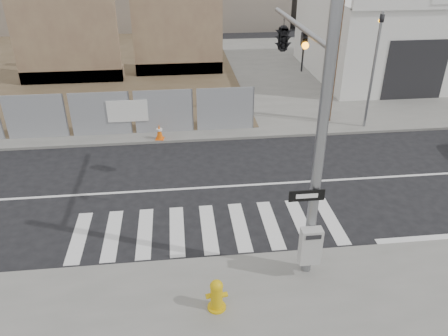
{
  "coord_description": "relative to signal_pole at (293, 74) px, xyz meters",
  "views": [
    {
      "loc": [
        -0.77,
        -13.69,
        8.32
      ],
      "look_at": [
        0.65,
        -1.12,
        1.4
      ],
      "focal_mm": 35.0,
      "sensor_mm": 36.0,
      "label": 1
    }
  ],
  "objects": [
    {
      "name": "utility_pole_right",
      "position": [
        4.01,
        7.55,
        0.42
      ],
      "size": [
        1.6,
        0.28,
        10.0
      ],
      "color": "#483121",
      "rests_on": "sidewalk_far"
    },
    {
      "name": "concrete_wall_right",
      "position": [
        -2.99,
        16.13,
        -1.4
      ],
      "size": [
        5.5,
        1.3,
        8.0
      ],
      "color": "brown",
      "rests_on": "sidewalk_far"
    },
    {
      "name": "signal_pole",
      "position": [
        0.0,
        0.0,
        0.0
      ],
      "size": [
        0.96,
        5.87,
        7.0
      ],
      "color": "gray",
      "rests_on": "sidewalk_near"
    },
    {
      "name": "far_signal_pole",
      "position": [
        5.51,
        6.65,
        -1.3
      ],
      "size": [
        0.16,
        0.2,
        5.6
      ],
      "color": "gray",
      "rests_on": "sidewalk_far"
    },
    {
      "name": "concrete_wall_left",
      "position": [
        -9.49,
        15.13,
        -1.4
      ],
      "size": [
        6.0,
        1.3,
        8.0
      ],
      "color": "brown",
      "rests_on": "sidewalk_far"
    },
    {
      "name": "sidewalk_far",
      "position": [
        -2.49,
        16.05,
        -4.72
      ],
      "size": [
        50.0,
        20.0,
        0.12
      ],
      "primitive_type": "cube",
      "color": "slate",
      "rests_on": "ground"
    },
    {
      "name": "fire_hydrant",
      "position": [
        -2.57,
        -3.88,
        -4.23
      ],
      "size": [
        0.55,
        0.54,
        0.87
      ],
      "rotation": [
        0.0,
        0.0,
        0.19
      ],
      "color": "gold",
      "rests_on": "sidewalk_near"
    },
    {
      "name": "auto_shop",
      "position": [
        11.5,
        15.01,
        -2.25
      ],
      "size": [
        12.0,
        10.2,
        5.95
      ],
      "color": "silver",
      "rests_on": "sidewalk_far"
    },
    {
      "name": "traffic_cone_c",
      "position": [
        -7.3,
        7.34,
        -4.34
      ],
      "size": [
        0.43,
        0.43,
        0.66
      ],
      "rotation": [
        0.0,
        0.0,
        -0.3
      ],
      "color": "#D5650B",
      "rests_on": "sidewalk_far"
    },
    {
      "name": "traffic_cone_d",
      "position": [
        -4.12,
        6.27,
        -4.32
      ],
      "size": [
        0.41,
        0.41,
        0.7
      ],
      "rotation": [
        0.0,
        0.0,
        -0.16
      ],
      "color": "#F5610C",
      "rests_on": "sidewalk_far"
    },
    {
      "name": "ground",
      "position": [
        -2.49,
        2.05,
        -4.78
      ],
      "size": [
        100.0,
        100.0,
        0.0
      ],
      "primitive_type": "plane",
      "color": "black",
      "rests_on": "ground"
    }
  ]
}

